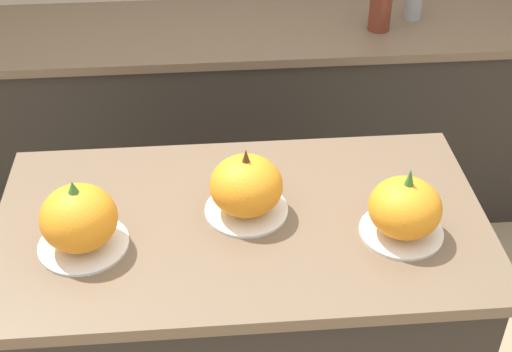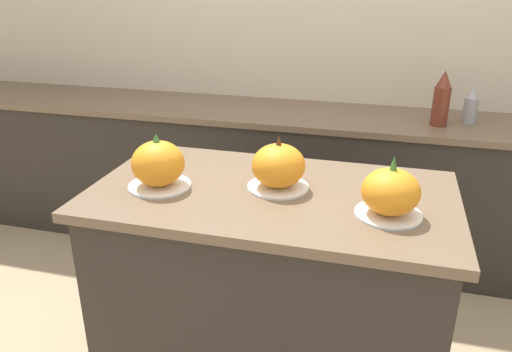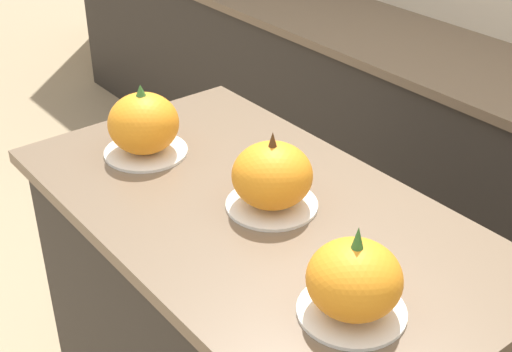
{
  "view_description": "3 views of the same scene",
  "coord_description": "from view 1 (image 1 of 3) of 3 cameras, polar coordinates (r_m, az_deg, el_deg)",
  "views": [
    {
      "loc": [
        -0.08,
        -1.4,
        2.14
      ],
      "look_at": [
        0.04,
        0.03,
        1.06
      ],
      "focal_mm": 50.0,
      "sensor_mm": 36.0,
      "label": 1
    },
    {
      "loc": [
        0.36,
        -1.55,
        1.66
      ],
      "look_at": [
        -0.05,
        -0.02,
        1.01
      ],
      "focal_mm": 35.0,
      "sensor_mm": 36.0,
      "label": 2
    },
    {
      "loc": [
        1.1,
        -0.87,
        1.86
      ],
      "look_at": [
        -0.04,
        0.03,
        1.0
      ],
      "focal_mm": 50.0,
      "sensor_mm": 36.0,
      "label": 3
    }
  ],
  "objects": [
    {
      "name": "pumpkin_cake_center",
      "position": [
        1.81,
        -0.79,
        -0.89
      ],
      "size": [
        0.22,
        0.22,
        0.2
      ],
      "color": "white",
      "rests_on": "kitchen_island"
    },
    {
      "name": "pumpkin_cake_right",
      "position": [
        1.79,
        11.81,
        -2.62
      ],
      "size": [
        0.21,
        0.21,
        0.2
      ],
      "color": "white",
      "rests_on": "kitchen_island"
    },
    {
      "name": "pumpkin_cake_left",
      "position": [
        1.76,
        -13.97,
        -3.42
      ],
      "size": [
        0.22,
        0.22,
        0.2
      ],
      "color": "white",
      "rests_on": "kitchen_island"
    },
    {
      "name": "kitchen_island",
      "position": [
        2.17,
        -1.01,
        -13.0
      ],
      "size": [
        1.27,
        0.71,
        0.95
      ],
      "color": "#2D2823",
      "rests_on": "ground_plane"
    },
    {
      "name": "back_counter",
      "position": [
        3.16,
        -2.58,
        4.5
      ],
      "size": [
        6.0,
        0.6,
        0.89
      ],
      "color": "#2D2823",
      "rests_on": "ground_plane"
    }
  ]
}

